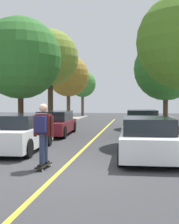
# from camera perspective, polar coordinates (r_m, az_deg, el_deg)

# --- Properties ---
(ground) EXTENTS (80.00, 80.00, 0.00)m
(ground) POSITION_cam_1_polar(r_m,az_deg,el_deg) (8.23, -5.59, -11.10)
(ground) COLOR #353538
(center_line) EXTENTS (0.12, 39.20, 0.01)m
(center_line) POSITION_cam_1_polar(r_m,az_deg,el_deg) (12.08, -1.02, -6.85)
(center_line) COLOR gold
(center_line) RESTS_ON ground
(parked_car_left_nearest) EXTENTS (1.99, 4.18, 1.36)m
(parked_car_left_nearest) POSITION_cam_1_polar(r_m,az_deg,el_deg) (11.79, -13.25, -3.82)
(parked_car_left_nearest) COLOR white
(parked_car_left_nearest) RESTS_ON ground
(parked_car_left_near) EXTENTS (1.98, 4.67, 1.31)m
(parked_car_left_near) POSITION_cam_1_polar(r_m,az_deg,el_deg) (17.00, -6.46, -2.11)
(parked_car_left_near) COLOR maroon
(parked_car_left_near) RESTS_ON ground
(parked_car_right_nearest) EXTENTS (1.90, 4.11, 1.34)m
(parked_car_right_nearest) POSITION_cam_1_polar(r_m,az_deg,el_deg) (10.11, 10.83, -4.83)
(parked_car_right_nearest) COLOR white
(parked_car_right_nearest) RESTS_ON ground
(parked_car_right_near) EXTENTS (1.85, 4.21, 1.40)m
(parked_car_right_near) POSITION_cam_1_polar(r_m,az_deg,el_deg) (16.66, 9.81, -2.08)
(parked_car_right_near) COLOR #1E5B33
(parked_car_right_near) RESTS_ON ground
(street_tree_left_nearest) EXTENTS (4.43, 4.43, 6.29)m
(street_tree_left_nearest) POSITION_cam_1_polar(r_m,az_deg,el_deg) (17.16, -12.81, 9.80)
(street_tree_left_nearest) COLOR #3D2D1E
(street_tree_left_nearest) RESTS_ON sidewalk_left
(street_tree_left_near) EXTENTS (4.16, 4.16, 7.01)m
(street_tree_left_near) POSITION_cam_1_polar(r_m,az_deg,el_deg) (22.93, -7.35, 10.00)
(street_tree_left_near) COLOR #3D2D1E
(street_tree_left_near) RESTS_ON sidewalk_left
(street_tree_left_far) EXTENTS (3.89, 3.89, 6.05)m
(street_tree_left_far) POSITION_cam_1_polar(r_m,az_deg,el_deg) (28.91, -3.97, 6.73)
(street_tree_left_far) COLOR brown
(street_tree_left_far) RESTS_ON sidewalk_left
(street_tree_left_farthest) EXTENTS (3.22, 3.22, 5.44)m
(street_tree_left_farthest) POSITION_cam_1_polar(r_m,az_deg,el_deg) (36.75, -1.31, 5.29)
(street_tree_left_farthest) COLOR brown
(street_tree_left_farthest) RESTS_ON sidewalk_left
(street_tree_right_near) EXTENTS (4.49, 4.49, 6.26)m
(street_tree_right_near) POSITION_cam_1_polar(r_m,az_deg,el_deg) (22.37, 14.09, 7.83)
(street_tree_right_near) COLOR #4C3823
(street_tree_right_near) RESTS_ON sidewalk_right
(fire_hydrant) EXTENTS (0.20, 0.20, 0.70)m
(fire_hydrant) POSITION_cam_1_polar(r_m,az_deg,el_deg) (14.43, 16.04, -3.54)
(fire_hydrant) COLOR #B2140F
(fire_hydrant) RESTS_ON sidewalk_right
(skateboard) EXTENTS (0.27, 0.85, 0.10)m
(skateboard) POSITION_cam_1_polar(r_m,az_deg,el_deg) (8.65, -8.58, -9.87)
(skateboard) COLOR black
(skateboard) RESTS_ON ground
(skateboarder) EXTENTS (0.58, 0.70, 1.70)m
(skateboarder) POSITION_cam_1_polar(r_m,az_deg,el_deg) (8.47, -8.70, -3.42)
(skateboarder) COLOR black
(skateboarder) RESTS_ON skateboard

